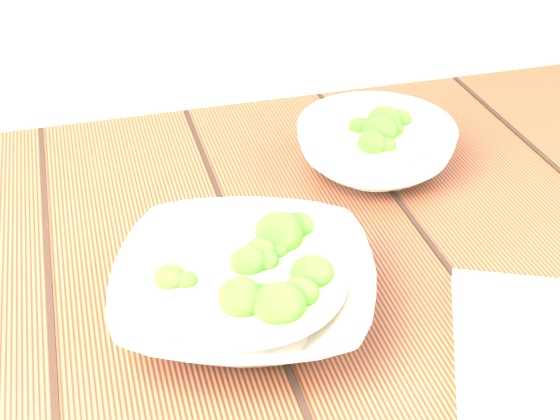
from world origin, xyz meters
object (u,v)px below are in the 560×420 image
Objects in this scene: soup_bowl_front at (244,289)px; trivet at (272,237)px; table at (273,361)px; soup_bowl_back at (376,146)px.

soup_bowl_front reaches higher than trivet.
soup_bowl_front is at bearing -118.26° from trivet.
soup_bowl_back reaches higher than table.
table is at bearing -105.20° from trivet.
soup_bowl_front is (-0.04, -0.05, 0.15)m from table.
table is 4.72× the size of soup_bowl_back.
trivet is at bearing 61.74° from soup_bowl_front.
trivet is at bearing 74.80° from table.
soup_bowl_front is 1.19× the size of soup_bowl_back.
table is 0.29m from soup_bowl_back.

